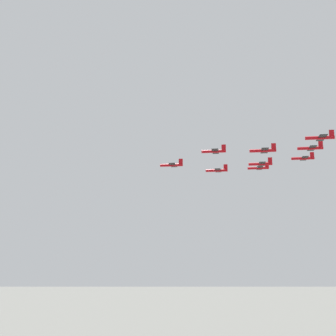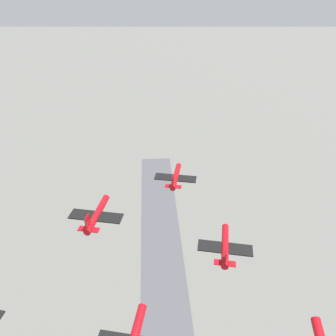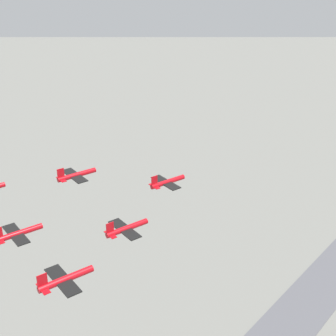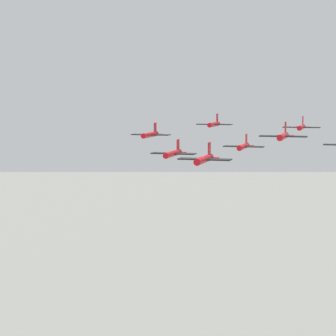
% 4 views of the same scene
% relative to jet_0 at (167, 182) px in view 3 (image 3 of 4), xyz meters
% --- Properties ---
extents(jet_0, '(9.20, 9.56, 3.20)m').
position_rel_jet_0_xyz_m(jet_0, '(0.00, 0.00, 0.00)').
color(jet_0, '#B20C14').
extents(jet_1, '(9.20, 9.56, 3.20)m').
position_rel_jet_0_xyz_m(jet_1, '(-14.03, -15.97, 2.94)').
color(jet_1, '#B20C14').
extents(jet_2, '(9.20, 9.56, 3.20)m').
position_rel_jet_0_xyz_m(jet_2, '(7.14, -20.02, -0.86)').
color(jet_2, '#B20C14').
extents(jet_4, '(9.20, 9.56, 3.20)m').
position_rel_jet_0_xyz_m(jet_4, '(-6.90, -35.99, -0.58)').
color(jet_4, '#B20C14').
extents(jet_5, '(9.20, 9.56, 3.20)m').
position_rel_jet_0_xyz_m(jet_5, '(14.27, -40.05, 1.65)').
color(jet_5, '#B20C14').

